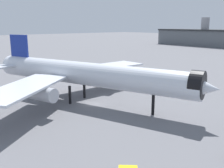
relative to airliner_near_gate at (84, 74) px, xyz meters
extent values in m
plane|color=slate|center=(3.01, 0.52, -7.26)|extent=(900.00, 900.00, 0.00)
cylinder|color=silver|center=(0.47, 0.15, 0.13)|extent=(55.45, 22.62, 5.69)
cone|color=silver|center=(27.33, 8.75, 0.13)|extent=(7.66, 7.22, 5.57)
cone|color=silver|center=(-26.39, -8.45, 0.13)|extent=(8.69, 7.40, 5.40)
cylinder|color=black|center=(26.24, 8.40, 0.56)|extent=(4.19, 6.25, 5.74)
cube|color=silver|center=(-8.39, 13.62, -0.58)|extent=(9.13, 25.42, 0.45)
cylinder|color=#B7BAC1|center=(-6.18, 11.13, -2.46)|extent=(8.47, 5.39, 3.13)
cube|color=silver|center=(1.08, -15.96, -0.58)|extent=(22.15, 25.87, 0.45)
cylinder|color=#B7BAC1|center=(1.44, -12.65, -2.46)|extent=(8.47, 5.39, 3.13)
cube|color=navy|center=(-22.09, -7.07, 4.68)|extent=(6.62, 2.61, 9.10)
cube|color=silver|center=(-25.14, -1.23, 0.70)|extent=(7.93, 11.22, 0.34)
cylinder|color=black|center=(17.66, 5.65, -4.99)|extent=(0.68, 0.68, 4.55)
cylinder|color=black|center=(-3.13, 2.13, -4.99)|extent=(0.68, 0.68, 4.55)
cylinder|color=black|center=(-1.31, -3.55, -4.99)|extent=(0.68, 0.68, 4.55)
cylinder|color=#939399|center=(-71.63, 185.55, 5.55)|extent=(7.14, 7.14, 25.62)
camera|label=1|loc=(51.98, -36.65, 12.09)|focal=41.35mm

